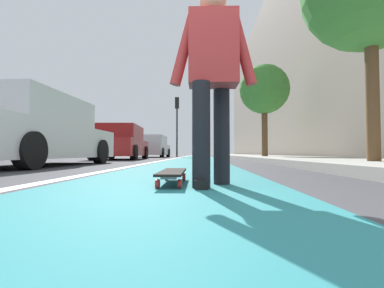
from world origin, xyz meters
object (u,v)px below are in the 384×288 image
object	(u,v)px
skateboard	(172,173)
skater_person	(213,72)
street_tree_mid	(264,90)
parked_car_far	(153,147)
traffic_light	(177,116)
parked_car_near	(34,133)
parked_car_mid	(121,143)

from	to	relation	value
skateboard	skater_person	distance (m)	0.92
street_tree_mid	parked_car_far	bearing A→B (deg)	45.94
skateboard	traffic_light	xyz separation A→B (m)	(16.96, 1.58, 2.88)
street_tree_mid	traffic_light	bearing A→B (deg)	33.62
street_tree_mid	skateboard	bearing A→B (deg)	162.76
skateboard	parked_car_far	bearing A→B (deg)	11.19
parked_car_far	traffic_light	distance (m)	2.94
parked_car_near	parked_car_far	size ratio (longest dim) A/B	0.99
parked_car_near	parked_car_mid	xyz separation A→B (m)	(6.06, -0.02, -0.01)
parked_car_near	traffic_light	distance (m)	14.06
traffic_light	street_tree_mid	bearing A→B (deg)	-146.38
skater_person	traffic_light	world-z (taller)	traffic_light
parked_car_near	street_tree_mid	distance (m)	9.61
parked_car_mid	parked_car_near	bearing A→B (deg)	179.84
skater_person	traffic_light	xyz separation A→B (m)	(17.10, 1.92, 2.04)
traffic_light	parked_car_far	bearing A→B (deg)	121.27
skater_person	street_tree_mid	xyz separation A→B (m)	(10.09, -2.74, 2.22)
traffic_light	street_tree_mid	xyz separation A→B (m)	(-7.01, -4.66, 0.18)
skateboard	street_tree_mid	bearing A→B (deg)	-17.24
skater_person	parked_car_mid	distance (m)	10.08
parked_car_near	traffic_light	world-z (taller)	traffic_light
skateboard	traffic_light	world-z (taller)	traffic_light
parked_car_mid	street_tree_mid	size ratio (longest dim) A/B	0.99
traffic_light	parked_car_near	bearing A→B (deg)	172.88
parked_car_mid	street_tree_mid	world-z (taller)	street_tree_mid
parked_car_near	traffic_light	bearing A→B (deg)	-7.12
parked_car_mid	skater_person	bearing A→B (deg)	-158.90
parked_car_mid	traffic_light	distance (m)	8.22
skateboard	parked_car_near	bearing A→B (deg)	45.98
parked_car_near	street_tree_mid	world-z (taller)	street_tree_mid
skateboard	traffic_light	bearing A→B (deg)	5.31
parked_car_mid	parked_car_far	distance (m)	6.75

